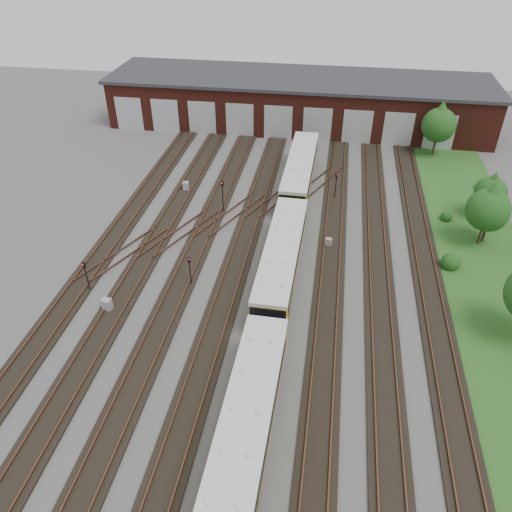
# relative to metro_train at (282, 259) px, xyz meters

# --- Properties ---
(ground) EXTENTS (120.00, 120.00, 0.00)m
(ground) POSITION_rel_metro_train_xyz_m (-2.00, -5.03, -1.90)
(ground) COLOR #454340
(ground) RESTS_ON ground
(track_network) EXTENTS (30.40, 70.00, 0.33)m
(track_network) POSITION_rel_metro_train_xyz_m (-2.17, -4.45, -1.79)
(track_network) COLOR black
(track_network) RESTS_ON ground
(maintenance_shed) EXTENTS (51.00, 12.50, 6.35)m
(maintenance_shed) POSITION_rel_metro_train_xyz_m (-2.01, 34.94, 1.30)
(maintenance_shed) COLOR #4F1B13
(maintenance_shed) RESTS_ON ground
(grass_verge) EXTENTS (8.00, 55.00, 0.05)m
(grass_verge) POSITION_rel_metro_train_xyz_m (17.00, 4.97, -1.88)
(grass_verge) COLOR #1E4E1A
(grass_verge) RESTS_ON ground
(metro_train) EXTENTS (2.85, 46.88, 3.07)m
(metro_train) POSITION_rel_metro_train_xyz_m (0.00, 0.00, 0.00)
(metro_train) COLOR black
(metro_train) RESTS_ON ground
(signal_mast_0) EXTENTS (0.28, 0.27, 2.83)m
(signal_mast_0) POSITION_rel_metro_train_xyz_m (-14.91, -4.21, -0.07)
(signal_mast_0) COLOR black
(signal_mast_0) RESTS_ON ground
(signal_mast_1) EXTENTS (0.27, 0.26, 2.76)m
(signal_mast_1) POSITION_rel_metro_train_xyz_m (-7.10, -2.15, -0.12)
(signal_mast_1) COLOR black
(signal_mast_1) RESTS_ON ground
(signal_mast_2) EXTENTS (0.28, 0.27, 3.48)m
(signal_mast_2) POSITION_rel_metro_train_xyz_m (-6.98, 9.49, 0.31)
(signal_mast_2) COLOR black
(signal_mast_2) RESTS_ON ground
(signal_mast_3) EXTENTS (0.29, 0.28, 2.99)m
(signal_mast_3) POSITION_rel_metro_train_xyz_m (3.89, 14.11, 0.02)
(signal_mast_3) COLOR black
(signal_mast_3) RESTS_ON ground
(relay_cabinet_0) EXTENTS (0.73, 0.64, 1.10)m
(relay_cabinet_0) POSITION_rel_metro_train_xyz_m (-12.52, -6.20, -1.35)
(relay_cabinet_0) COLOR #949598
(relay_cabinet_0) RESTS_ON ground
(relay_cabinet_1) EXTENTS (0.73, 0.65, 1.03)m
(relay_cabinet_1) POSITION_rel_metro_train_xyz_m (-11.91, 13.31, -1.38)
(relay_cabinet_1) COLOR #949598
(relay_cabinet_1) RESTS_ON ground
(relay_cabinet_2) EXTENTS (0.73, 0.65, 1.05)m
(relay_cabinet_2) POSITION_rel_metro_train_xyz_m (-0.64, -8.02, -1.37)
(relay_cabinet_2) COLOR #949598
(relay_cabinet_2) RESTS_ON ground
(relay_cabinet_3) EXTENTS (0.61, 0.55, 0.87)m
(relay_cabinet_3) POSITION_rel_metro_train_xyz_m (3.66, 5.16, -1.47)
(relay_cabinet_3) COLOR #949598
(relay_cabinet_3) RESTS_ON ground
(relay_cabinet_4) EXTENTS (0.61, 0.52, 0.96)m
(relay_cabinet_4) POSITION_rel_metro_train_xyz_m (0.96, 4.67, -1.42)
(relay_cabinet_4) COLOR #949598
(relay_cabinet_4) RESTS_ON ground
(tree_0) EXTENTS (4.02, 4.02, 6.67)m
(tree_0) POSITION_rel_metro_train_xyz_m (15.35, 27.11, 2.38)
(tree_0) COLOR #312016
(tree_0) RESTS_ON ground
(tree_1) EXTENTS (2.99, 2.99, 4.96)m
(tree_1) POSITION_rel_metro_train_xyz_m (18.47, 12.68, 1.28)
(tree_1) COLOR #312016
(tree_1) RESTS_ON ground
(tree_2) EXTENTS (3.77, 3.77, 6.24)m
(tree_2) POSITION_rel_metro_train_xyz_m (17.07, 7.88, 2.11)
(tree_2) COLOR #312016
(tree_2) RESTS_ON ground
(tree_3) EXTENTS (3.07, 3.07, 5.09)m
(tree_3) POSITION_rel_metro_train_xyz_m (17.51, 8.26, 1.37)
(tree_3) COLOR #312016
(tree_3) RESTS_ON ground
(bush_0) EXTENTS (1.61, 1.61, 1.61)m
(bush_0) POSITION_rel_metro_train_xyz_m (14.00, 3.72, -1.10)
(bush_0) COLOR #134012
(bush_0) RESTS_ON ground
(bush_1) EXTENTS (1.17, 1.17, 1.17)m
(bush_1) POSITION_rel_metro_train_xyz_m (14.81, 11.64, -1.32)
(bush_1) COLOR #134012
(bush_1) RESTS_ON ground
(bush_2) EXTENTS (1.31, 1.31, 1.31)m
(bush_2) POSITION_rel_metro_train_xyz_m (19.59, 18.93, -1.25)
(bush_2) COLOR #134012
(bush_2) RESTS_ON ground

